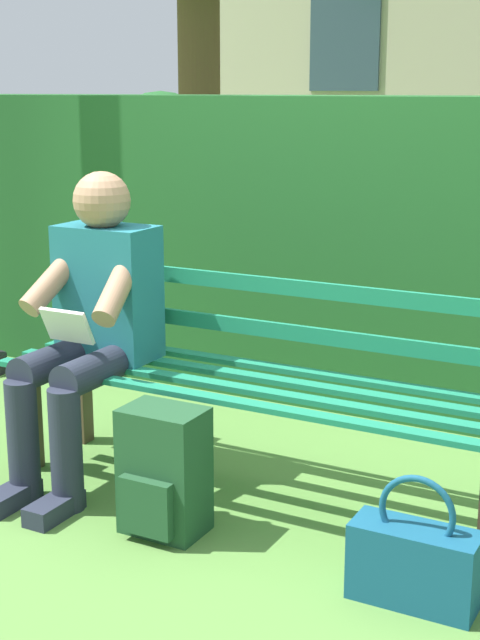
# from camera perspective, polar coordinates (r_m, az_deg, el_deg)

# --- Properties ---
(ground) EXTENTS (60.00, 60.00, 0.00)m
(ground) POSITION_cam_1_polar(r_m,az_deg,el_deg) (3.54, 0.78, -10.85)
(ground) COLOR #517F38
(park_bench) EXTENTS (2.00, 0.49, 0.91)m
(park_bench) POSITION_cam_1_polar(r_m,az_deg,el_deg) (3.43, 1.29, -3.67)
(park_bench) COLOR #4C3828
(park_bench) RESTS_ON ground
(person_seated) EXTENTS (0.44, 0.73, 1.19)m
(person_seated) POSITION_cam_1_polar(r_m,az_deg,el_deg) (3.58, -9.21, -0.00)
(person_seated) COLOR #1E6672
(person_seated) RESTS_ON ground
(hedge_backdrop) EXTENTS (5.48, 0.86, 1.59)m
(hedge_backdrop) POSITION_cam_1_polar(r_m,az_deg,el_deg) (4.53, 9.81, 4.71)
(hedge_backdrop) COLOR #1E5123
(hedge_backdrop) RESTS_ON ground
(backpack) EXTENTS (0.28, 0.27, 0.44)m
(backpack) POSITION_cam_1_polar(r_m,az_deg,el_deg) (3.22, -4.70, -9.30)
(backpack) COLOR #1E4728
(backpack) RESTS_ON ground
(handbag) EXTENTS (0.38, 0.16, 0.41)m
(handbag) POSITION_cam_1_polar(r_m,az_deg,el_deg) (2.87, 10.67, -14.39)
(handbag) COLOR navy
(handbag) RESTS_ON ground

